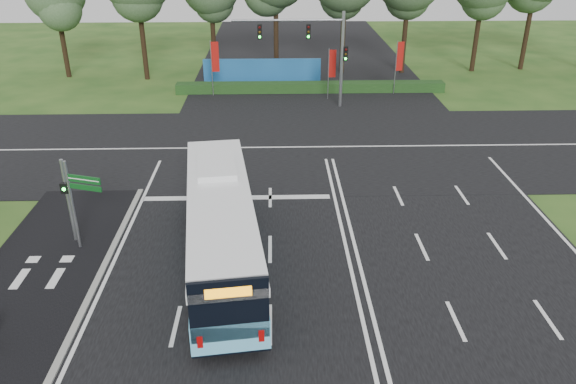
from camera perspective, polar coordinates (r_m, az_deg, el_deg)
The scene contains 14 objects.
ground at distance 24.57m, azimuth 5.92°, elevation -5.75°, with size 120.00×120.00×0.00m, color #244B19.
road_main at distance 24.56m, azimuth 5.92°, elevation -5.71°, with size 20.00×120.00×0.04m, color black.
road_cross at distance 35.27m, azimuth 3.58°, elevation 4.58°, with size 120.00×14.00×0.05m, color black.
bike_path at distance 23.81m, azimuth -24.90°, elevation -9.42°, with size 5.00×18.00×0.06m, color black.
kerb_strip at distance 22.95m, azimuth -19.34°, elevation -9.64°, with size 0.25×18.00×0.12m, color gray.
city_bus at distance 22.77m, azimuth -6.84°, elevation -3.45°, with size 4.03×12.35×3.48m.
pedestrian_signal at distance 25.74m, azimuth -21.45°, elevation -0.59°, with size 0.33×0.44×3.90m.
street_sign at distance 24.76m, azimuth -20.58°, elevation -0.37°, with size 1.53×0.56×4.09m.
banner_flag_left at distance 45.76m, azimuth -7.50°, elevation 13.14°, with size 0.64×0.15×4.39m.
banner_flag_mid at distance 44.55m, azimuth 4.43°, elevation 12.61°, with size 0.59×0.07×3.99m.
banner_flag_right at distance 46.77m, azimuth 11.20°, elevation 13.07°, with size 0.61×0.23×4.28m.
traffic_light_gantry at distance 42.14m, azimuth 3.06°, elevation 14.72°, with size 8.41×0.28×7.00m.
hedge at distance 47.00m, azimuth 2.30°, elevation 10.58°, with size 22.00×1.20×0.80m, color #163513.
blue_hoarding at distance 49.15m, azimuth -2.64°, elevation 12.10°, with size 10.00×0.30×2.20m, color #1C5A9A.
Camera 1 is at (-3.09, -20.71, 12.87)m, focal length 35.00 mm.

